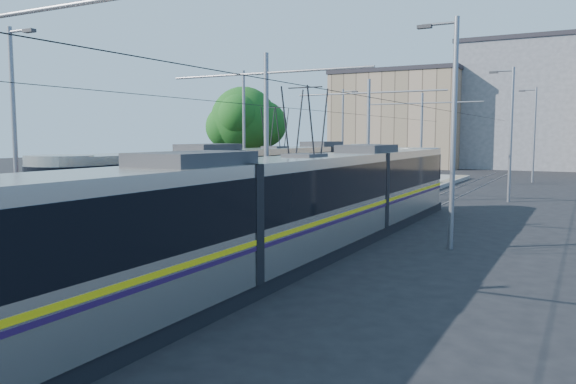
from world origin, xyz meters
The scene contains 13 objects.
ground centered at (0.00, 0.00, 0.00)m, with size 160.00×160.00×0.00m, color black.
platform centered at (0.00, 17.00, 0.15)m, with size 4.00×50.00×0.30m, color gray.
tactile_strip_left centered at (-1.45, 17.00, 0.30)m, with size 0.70×50.00×0.01m, color gray.
tactile_strip_right centered at (1.45, 17.00, 0.30)m, with size 0.70×50.00×0.01m, color gray.
rails centered at (0.00, 17.00, 0.02)m, with size 8.71×70.00×0.03m.
tram_left centered at (-3.60, 15.08, 1.71)m, with size 2.43×30.67×5.50m.
tram_right centered at (3.60, 4.31, 1.86)m, with size 2.43×28.87×5.50m.
catenary centered at (0.00, 14.15, 4.52)m, with size 9.20×70.00×7.00m.
street_lamps centered at (0.00, 21.00, 4.18)m, with size 15.18×38.22×8.00m.
shelter centered at (0.19, 11.80, 1.51)m, with size 0.99×1.21×2.31m.
tree centered at (-9.31, 21.45, 4.97)m, with size 5.06×4.68×7.36m.
building_left centered at (-10.00, 60.00, 6.11)m, with size 16.32×12.24×12.19m.
building_centre centered at (6.00, 64.00, 7.68)m, with size 18.36×14.28×15.35m.
Camera 1 is at (11.65, -11.85, 3.98)m, focal length 35.00 mm.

